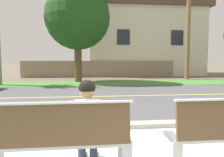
% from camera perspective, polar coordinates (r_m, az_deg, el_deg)
% --- Properties ---
extents(ground_plane, '(140.00, 140.00, 0.00)m').
position_cam_1_polar(ground_plane, '(10.48, -1.64, -3.33)').
color(ground_plane, '#665B4C').
extents(curb_edge, '(44.00, 0.30, 0.11)m').
position_cam_1_polar(curb_edge, '(4.98, 3.76, -12.11)').
color(curb_edge, '#ADA89E').
rests_on(curb_edge, ground_plane).
extents(street_asphalt, '(52.00, 8.00, 0.01)m').
position_cam_1_polar(street_asphalt, '(9.01, -0.86, -4.68)').
color(street_asphalt, '#515156').
rests_on(street_asphalt, ground_plane).
extents(road_centre_line, '(48.00, 0.14, 0.01)m').
position_cam_1_polar(road_centre_line, '(9.00, -0.86, -4.65)').
color(road_centre_line, '#E0CC4C').
rests_on(road_centre_line, ground_plane).
extents(far_verge_grass, '(48.00, 2.80, 0.02)m').
position_cam_1_polar(far_verge_grass, '(13.82, -2.77, -1.27)').
color(far_verge_grass, '#478438').
rests_on(far_verge_grass, ground_plane).
extents(bench_left, '(1.88, 0.48, 1.01)m').
position_cam_1_polar(bench_left, '(3.04, -13.43, -15.57)').
color(bench_left, silver).
rests_on(bench_left, ground_plane).
extents(seated_person_white, '(0.52, 0.68, 1.25)m').
position_cam_1_polar(seated_person_white, '(3.12, -6.46, -10.76)').
color(seated_person_white, '#333D56').
rests_on(seated_person_white, ground_plane).
extents(shade_tree_far_left, '(4.30, 4.30, 7.09)m').
position_cam_1_polar(shade_tree_far_left, '(15.11, -8.46, 16.76)').
color(shade_tree_far_left, brown).
rests_on(shade_tree_far_left, ground_plane).
extents(garden_wall, '(13.00, 0.36, 1.40)m').
position_cam_1_polar(garden_wall, '(18.81, -3.30, 2.51)').
color(garden_wall, gray).
rests_on(garden_wall, ground_plane).
extents(house_across_street, '(11.51, 6.91, 6.82)m').
position_cam_1_polar(house_across_street, '(22.72, 7.74, 9.86)').
color(house_across_street, beige).
rests_on(house_across_street, ground_plane).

